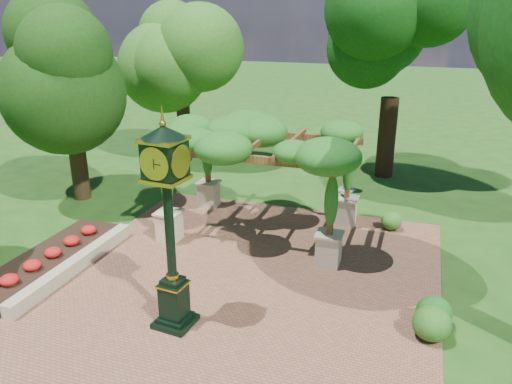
% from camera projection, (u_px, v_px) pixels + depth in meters
% --- Properties ---
extents(ground, '(120.00, 120.00, 0.00)m').
position_uv_depth(ground, '(223.00, 311.00, 12.00)').
color(ground, '#1E4714').
rests_on(ground, ground).
extents(brick_plaza, '(10.00, 12.00, 0.04)m').
position_uv_depth(brick_plaza, '(237.00, 290.00, 12.89)').
color(brick_plaza, brown).
rests_on(brick_plaza, ground).
extents(border_wall, '(0.35, 5.00, 0.40)m').
position_uv_depth(border_wall, '(75.00, 265.00, 13.77)').
color(border_wall, '#C6B793').
rests_on(border_wall, ground).
extents(flower_bed, '(1.50, 5.00, 0.36)m').
position_uv_depth(flower_bed, '(49.00, 261.00, 14.04)').
color(flower_bed, red).
rests_on(flower_bed, ground).
extents(pedestal_clock, '(1.02, 1.02, 4.73)m').
position_uv_depth(pedestal_clock, '(168.00, 211.00, 10.51)').
color(pedestal_clock, black).
rests_on(pedestal_clock, brick_plaza).
extents(pergola, '(5.82, 3.67, 3.66)m').
position_uv_depth(pergola, '(261.00, 143.00, 15.25)').
color(pergola, beige).
rests_on(pergola, brick_plaza).
extents(sundial, '(0.68, 0.68, 1.10)m').
position_uv_depth(sundial, '(347.00, 180.00, 19.79)').
color(sundial, '#979890').
rests_on(sundial, ground).
extents(shrub_front, '(0.86, 0.86, 0.76)m').
position_uv_depth(shrub_front, '(432.00, 323.00, 10.82)').
color(shrub_front, '#285C1A').
rests_on(shrub_front, brick_plaza).
extents(shrub_mid, '(0.99, 0.99, 0.72)m').
position_uv_depth(shrub_mid, '(434.00, 312.00, 11.26)').
color(shrub_mid, '#185417').
rests_on(shrub_mid, brick_plaza).
extents(shrub_back, '(0.69, 0.69, 0.59)m').
position_uv_depth(shrub_back, '(392.00, 221.00, 16.31)').
color(shrub_back, '#2C5F1B').
rests_on(shrub_back, brick_plaza).
extents(tree_west_near, '(3.93, 3.93, 7.22)m').
position_uv_depth(tree_west_near, '(66.00, 67.00, 17.61)').
color(tree_west_near, '#382816').
rests_on(tree_west_near, ground).
extents(tree_west_far, '(3.72, 3.72, 6.91)m').
position_uv_depth(tree_west_far, '(181.00, 60.00, 22.52)').
color(tree_west_far, '#322113').
rests_on(tree_west_far, ground).
extents(tree_north, '(4.21, 4.21, 8.81)m').
position_uv_depth(tree_north, '(396.00, 32.00, 19.83)').
color(tree_north, black).
rests_on(tree_north, ground).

